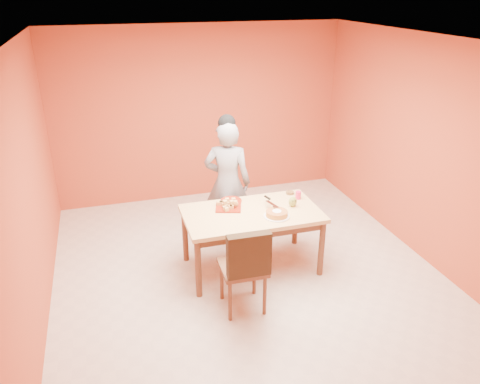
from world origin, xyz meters
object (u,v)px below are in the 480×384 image
object	(u,v)px
person	(227,183)
checker_tin	(290,193)
pastry_platter	(228,207)
dining_chair	(243,266)
red_dinner_plate	(231,201)
magenta_glass	(298,195)
egg_ornament	(293,202)
sponge_cake	(277,213)
dining_table	(252,219)

from	to	relation	value
person	checker_tin	size ratio (longest dim) A/B	16.45
pastry_platter	dining_chair	bearing A→B (deg)	-95.93
dining_chair	red_dinner_plate	bearing A→B (deg)	82.26
magenta_glass	person	bearing A→B (deg)	142.59
red_dinner_plate	egg_ornament	world-z (taller)	egg_ornament
sponge_cake	checker_tin	xyz separation A→B (m)	(0.39, 0.55, -0.03)
dining_table	dining_chair	distance (m)	0.81
egg_ornament	red_dinner_plate	bearing A→B (deg)	158.13
dining_table	sponge_cake	bearing A→B (deg)	-40.49
sponge_cake	checker_tin	distance (m)	0.68
red_dinner_plate	magenta_glass	size ratio (longest dim) A/B	2.67
egg_ornament	checker_tin	size ratio (longest dim) A/B	1.26
red_dinner_plate	egg_ornament	distance (m)	0.76
red_dinner_plate	dining_chair	bearing A→B (deg)	-99.19
sponge_cake	magenta_glass	world-z (taller)	magenta_glass
dining_table	red_dinner_plate	bearing A→B (deg)	113.67
person	checker_tin	world-z (taller)	person
egg_ornament	checker_tin	world-z (taller)	egg_ornament
person	pastry_platter	xyz separation A→B (m)	(-0.14, -0.57, -0.06)
dining_table	pastry_platter	bearing A→B (deg)	141.10
dining_chair	magenta_glass	bearing A→B (deg)	44.03
person	sponge_cake	size ratio (longest dim) A/B	6.64
pastry_platter	egg_ornament	xyz separation A→B (m)	(0.75, -0.19, 0.05)
dining_chair	pastry_platter	size ratio (longest dim) A/B	3.39
dining_table	dining_chair	xyz separation A→B (m)	(-0.33, -0.73, -0.14)
dining_chair	magenta_glass	size ratio (longest dim) A/B	10.31
sponge_cake	pastry_platter	bearing A→B (deg)	140.29
dining_chair	sponge_cake	size ratio (longest dim) A/B	4.03
pastry_platter	sponge_cake	distance (m)	0.61
person	sponge_cake	xyz separation A→B (m)	(0.32, -0.96, -0.03)
sponge_cake	checker_tin	world-z (taller)	sponge_cake
egg_ornament	magenta_glass	distance (m)	0.24
pastry_platter	sponge_cake	world-z (taller)	sponge_cake
person	magenta_glass	bearing A→B (deg)	164.31
sponge_cake	egg_ornament	world-z (taller)	egg_ornament
red_dinner_plate	checker_tin	bearing A→B (deg)	0.00
red_dinner_plate	egg_ornament	xyz separation A→B (m)	(0.67, -0.35, 0.06)
magenta_glass	red_dinner_plate	bearing A→B (deg)	168.36
person	egg_ornament	xyz separation A→B (m)	(0.60, -0.76, -0.01)
dining_table	red_dinner_plate	world-z (taller)	red_dinner_plate
dining_table	checker_tin	size ratio (longest dim) A/B	15.81
sponge_cake	magenta_glass	bearing A→B (deg)	41.70
pastry_platter	magenta_glass	distance (m)	0.90
red_dinner_plate	checker_tin	world-z (taller)	checker_tin
egg_ornament	magenta_glass	xyz separation A→B (m)	(0.15, 0.18, -0.01)
checker_tin	dining_chair	bearing A→B (deg)	-131.43
dining_table	checker_tin	distance (m)	0.72
person	pastry_platter	distance (m)	0.59
dining_table	magenta_glass	world-z (taller)	magenta_glass
dining_table	sponge_cake	size ratio (longest dim) A/B	6.38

